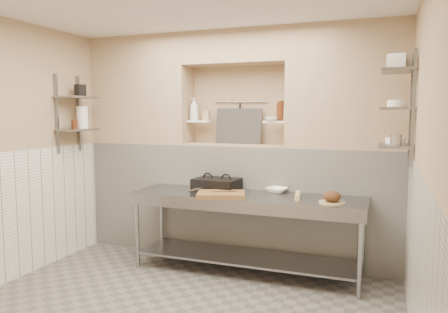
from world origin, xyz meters
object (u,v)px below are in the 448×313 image
at_px(bread_loaf, 332,196).
at_px(jug_left, 82,117).
at_px(bowl_alcove, 271,119).
at_px(rolling_pin, 298,196).
at_px(panini_press, 217,184).
at_px(cutting_board, 221,194).
at_px(mixing_bowl, 277,190).
at_px(bottle_soap, 194,109).
at_px(prep_table, 246,217).

height_order(bread_loaf, jug_left, jug_left).
xyz_separation_m(bowl_alcove, jug_left, (-2.30, -0.54, 0.02)).
relative_size(rolling_pin, bowl_alcove, 2.56).
bearing_deg(panini_press, cutting_board, -56.51).
bearing_deg(mixing_bowl, panini_press, -172.19).
bearing_deg(panini_press, bottle_soap, 144.74).
distance_m(bowl_alcove, jug_left, 2.37).
xyz_separation_m(bread_loaf, bowl_alcove, (-0.80, 0.63, 0.77)).
distance_m(cutting_board, jug_left, 2.10).
bearing_deg(bottle_soap, bread_loaf, -20.35).
distance_m(prep_table, bowl_alcove, 1.21).
bearing_deg(jug_left, panini_press, 6.29).
distance_m(rolling_pin, jug_left, 2.85).
distance_m(mixing_bowl, jug_left, 2.59).
bearing_deg(panini_press, prep_table, -15.44).
distance_m(mixing_bowl, bread_loaf, 0.76).
distance_m(rolling_pin, bowl_alcove, 1.05).
height_order(mixing_bowl, rolling_pin, same).
xyz_separation_m(mixing_bowl, bottle_soap, (-1.17, 0.30, 0.93)).
relative_size(rolling_pin, jug_left, 1.39).
distance_m(cutting_board, rolling_pin, 0.83).
xyz_separation_m(panini_press, bowl_alcove, (0.56, 0.35, 0.77)).
relative_size(mixing_bowl, jug_left, 0.85).
distance_m(panini_press, cutting_board, 0.39).
height_order(rolling_pin, bottle_soap, bottle_soap).
distance_m(mixing_bowl, bowl_alcove, 0.86).
bearing_deg(jug_left, bowl_alcove, 13.31).
bearing_deg(rolling_pin, bread_loaf, -18.05).
bearing_deg(jug_left, mixing_bowl, 6.73).
bearing_deg(prep_table, cutting_board, -140.72).
bearing_deg(bowl_alcove, bottle_soap, 177.58).
bearing_deg(bread_loaf, prep_table, 172.40).
bearing_deg(mixing_bowl, prep_table, -138.95).
height_order(prep_table, panini_press, panini_press).
height_order(mixing_bowl, jug_left, jug_left).
relative_size(rolling_pin, bottle_soap, 1.35).
bearing_deg(rolling_pin, jug_left, -179.34).
bearing_deg(prep_table, bottle_soap, 147.90).
height_order(rolling_pin, jug_left, jug_left).
bearing_deg(prep_table, mixing_bowl, 41.05).
bearing_deg(bottle_soap, prep_table, -32.10).
bearing_deg(bread_loaf, bowl_alcove, 141.55).
distance_m(cutting_board, bottle_soap, 1.35).
distance_m(prep_table, mixing_bowl, 0.48).
distance_m(rolling_pin, bottle_soap, 1.81).
xyz_separation_m(rolling_pin, bottle_soap, (-1.46, 0.56, 0.93)).
bearing_deg(jug_left, bread_loaf, -1.64).
relative_size(panini_press, bowl_alcove, 3.57).
height_order(cutting_board, bread_loaf, bread_loaf).
bearing_deg(jug_left, bottle_soap, 24.74).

